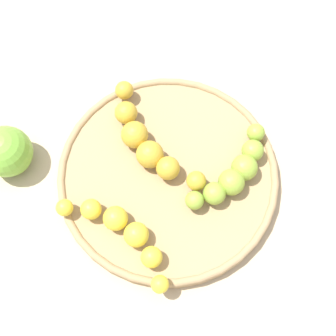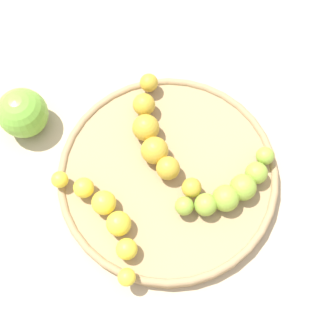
{
  "view_description": "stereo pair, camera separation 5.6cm",
  "coord_description": "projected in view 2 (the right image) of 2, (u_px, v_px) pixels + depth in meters",
  "views": [
    {
      "loc": [
        -0.2,
        -0.02,
        0.56
      ],
      "look_at": [
        0.0,
        0.0,
        0.04
      ],
      "focal_mm": 46.9,
      "sensor_mm": 36.0,
      "label": 1
    },
    {
      "loc": [
        -0.19,
        -0.08,
        0.56
      ],
      "look_at": [
        0.0,
        0.0,
        0.04
      ],
      "focal_mm": 46.9,
      "sensor_mm": 36.0,
      "label": 2
    }
  ],
  "objects": [
    {
      "name": "banana_spotted",
      "position": [
        156.0,
        137.0,
        0.58
      ],
      "size": [
        0.15,
        0.14,
        0.04
      ],
      "rotation": [
        0.0,
        0.0,
        2.31
      ],
      "color": "gold",
      "rests_on": "fruit_bowl"
    },
    {
      "name": "apple_green",
      "position": [
        23.0,
        112.0,
        0.59
      ],
      "size": [
        0.07,
        0.07,
        0.07
      ],
      "primitive_type": "sphere",
      "color": "#72B238",
      "rests_on": "ground_plane"
    },
    {
      "name": "ground_plane",
      "position": [
        168.0,
        178.0,
        0.6
      ],
      "size": [
        2.4,
        2.4,
        0.0
      ],
      "primitive_type": "plane",
      "color": "tan"
    },
    {
      "name": "banana_green",
      "position": [
        232.0,
        189.0,
        0.55
      ],
      "size": [
        0.13,
        0.1,
        0.03
      ],
      "rotation": [
        0.0,
        0.0,
        4.1
      ],
      "color": "#8CAD38",
      "rests_on": "fruit_bowl"
    },
    {
      "name": "fruit_bowl",
      "position": [
        168.0,
        175.0,
        0.58
      ],
      "size": [
        0.29,
        0.29,
        0.02
      ],
      "color": "#A08259",
      "rests_on": "ground_plane"
    },
    {
      "name": "banana_yellow",
      "position": [
        106.0,
        217.0,
        0.54
      ],
      "size": [
        0.1,
        0.15,
        0.03
      ],
      "rotation": [
        0.0,
        0.0,
        5.74
      ],
      "color": "yellow",
      "rests_on": "fruit_bowl"
    }
  ]
}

